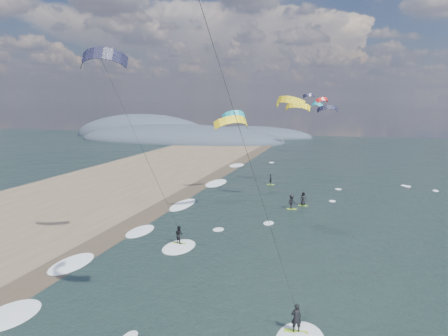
# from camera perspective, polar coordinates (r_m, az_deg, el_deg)

# --- Properties ---
(ground) EXTENTS (260.00, 260.00, 0.00)m
(ground) POSITION_cam_1_polar(r_m,az_deg,el_deg) (26.40, -5.31, -19.41)
(ground) COLOR black
(ground) RESTS_ON ground
(wet_sand_strip) EXTENTS (3.00, 240.00, 0.00)m
(wet_sand_strip) POSITION_cam_1_polar(r_m,az_deg,el_deg) (39.71, -16.52, -9.77)
(wet_sand_strip) COLOR #382D23
(wet_sand_strip) RESTS_ON ground
(coastal_hills) EXTENTS (80.00, 41.00, 15.00)m
(coastal_hills) POSITION_cam_1_polar(r_m,az_deg,el_deg) (140.59, -6.58, 3.88)
(coastal_hills) COLOR #3D4756
(coastal_hills) RESTS_ON ground
(kitesurfer_near_a) EXTENTS (7.73, 9.02, 19.06)m
(kitesurfer_near_a) POSITION_cam_1_polar(r_m,az_deg,el_deg) (18.27, -1.31, 14.82)
(kitesurfer_near_a) COLOR #8CC723
(kitesurfer_near_a) RESTS_ON ground
(kitesurfer_near_b) EXTENTS (6.92, 8.41, 16.64)m
(kitesurfer_near_b) POSITION_cam_1_polar(r_m,az_deg,el_deg) (34.11, -12.41, 5.76)
(kitesurfer_near_b) COLOR #8CC723
(kitesurfer_near_b) RESTS_ON ground
(far_kitesurfers) EXTENTS (6.99, 14.61, 1.71)m
(far_kitesurfers) POSITION_cam_1_polar(r_m,az_deg,el_deg) (53.60, 8.74, -3.69)
(far_kitesurfers) COLOR #8CC723
(far_kitesurfers) RESTS_ON ground
(bg_kite_field) EXTENTS (13.78, 73.06, 4.33)m
(bg_kite_field) POSITION_cam_1_polar(r_m,az_deg,el_deg) (72.64, 9.76, 8.25)
(bg_kite_field) COLOR teal
(bg_kite_field) RESTS_ON ground
(shoreline_surf) EXTENTS (2.40, 79.40, 0.11)m
(shoreline_surf) POSITION_cam_1_polar(r_m,az_deg,el_deg) (43.04, -11.76, -8.11)
(shoreline_surf) COLOR white
(shoreline_surf) RESTS_ON ground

